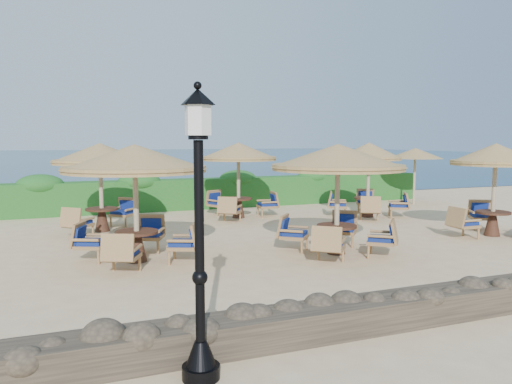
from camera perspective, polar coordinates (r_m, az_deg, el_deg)
name	(u,v)px	position (r m, az deg, el deg)	size (l,w,h in m)	color
ground	(306,240)	(13.93, 5.73, -5.43)	(120.00, 120.00, 0.00)	beige
sea	(105,157)	(82.45, -16.89, 3.83)	(160.00, 160.00, 0.00)	#0B2B4C
hedge	(226,192)	(20.45, -3.41, -0.05)	(18.00, 0.90, 1.20)	#1A511B
stone_wall	(481,298)	(8.97, 24.29, -10.95)	(15.00, 0.65, 0.44)	brown
lamp_post	(199,247)	(5.68, -6.48, -6.25)	(0.44, 0.44, 3.31)	black
extra_parasol	(415,153)	(22.32, 17.74, 4.22)	(2.30, 2.30, 2.41)	tan
cafe_set_0	(135,177)	(11.42, -13.64, 1.63)	(3.21, 3.21, 2.65)	tan
cafe_set_1	(338,175)	(12.04, 9.31, 1.94)	(3.21, 3.21, 2.65)	tan
cafe_set_2	(495,172)	(15.71, 25.64, 2.02)	(2.64, 2.77, 2.65)	tan
cafe_set_3	(100,165)	(15.55, -17.37, 2.98)	(2.78, 2.78, 2.65)	tan
cafe_set_4	(238,164)	(17.51, -2.02, 3.16)	(2.78, 2.77, 2.65)	tan
cafe_set_5	(368,171)	(18.13, 12.73, 2.41)	(2.78, 2.78, 2.65)	tan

